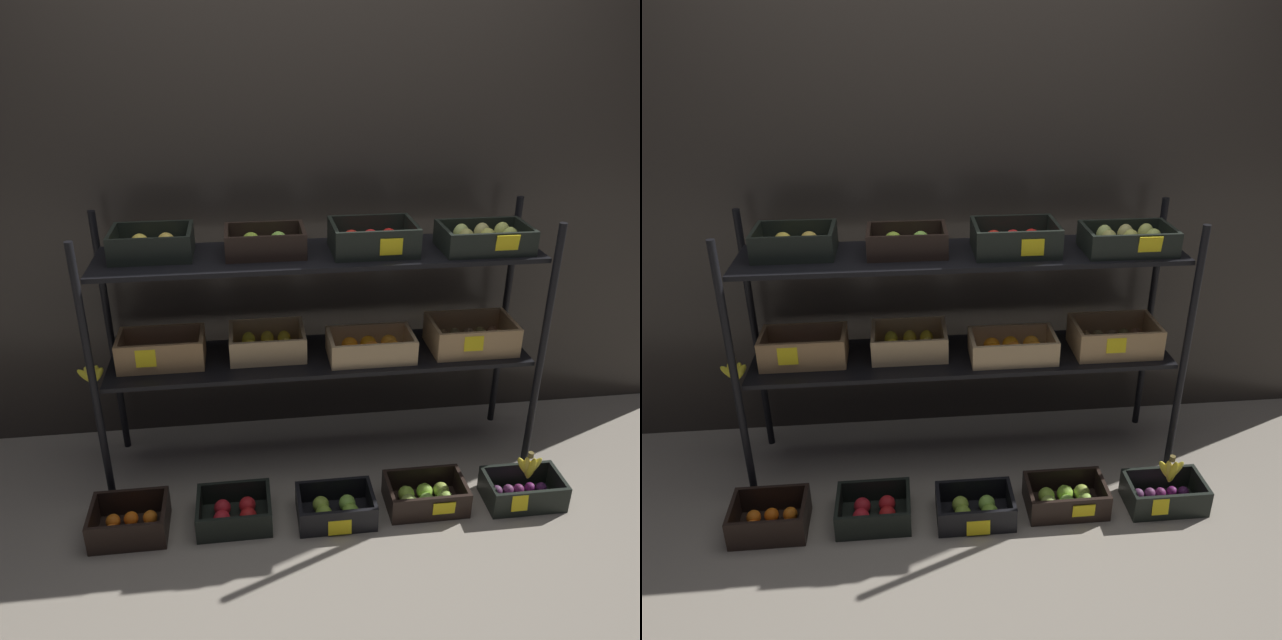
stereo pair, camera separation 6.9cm
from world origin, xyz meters
TOP-DOWN VIEW (x-y plane):
  - ground_plane at (0.00, 0.00)m, footprint 10.00×10.00m
  - storefront_wall at (0.00, 0.41)m, footprint 4.30×0.12m
  - display_rack at (0.02, -0.00)m, footprint 2.02×0.45m
  - crate_ground_tangerine at (-0.84, -0.41)m, footprint 0.31×0.23m
  - crate_ground_apple_red at (-0.41, -0.39)m, footprint 0.31×0.24m
  - crate_ground_apple_green at (0.01, -0.42)m, footprint 0.33×0.23m
  - crate_ground_right_apple_green at (0.42, -0.40)m, footprint 0.34×0.22m
  - crate_ground_plum at (0.85, -0.42)m, footprint 0.34×0.21m
  - banana_bunch_loose at (0.86, -0.42)m, footprint 0.13×0.05m

SIDE VIEW (x-z plane):
  - ground_plane at x=0.00m, z-range 0.00..0.00m
  - crate_ground_plum at x=0.85m, z-range -0.02..0.11m
  - crate_ground_apple_red at x=-0.41m, z-range -0.01..0.11m
  - crate_ground_apple_green at x=0.01m, z-range -0.01..0.11m
  - crate_ground_right_apple_green at x=0.42m, z-range -0.01..0.11m
  - crate_ground_tangerine at x=-0.84m, z-range -0.02..0.12m
  - banana_bunch_loose at x=0.86m, z-range 0.12..0.25m
  - display_rack at x=0.02m, z-range 0.21..1.42m
  - storefront_wall at x=0.00m, z-range 0.00..2.13m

